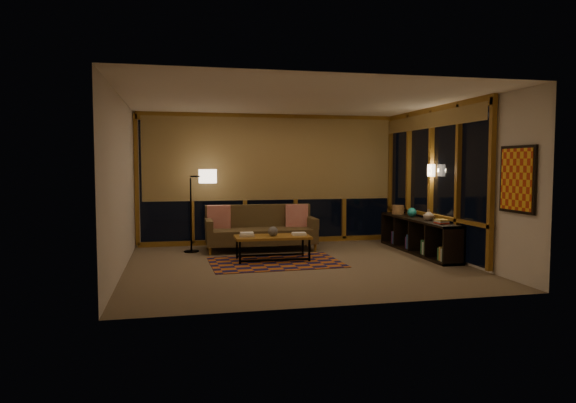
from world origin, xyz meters
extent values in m
cube|color=#786A4D|center=(0.00, 0.00, 0.00)|extent=(5.50, 5.00, 0.01)
cube|color=#F2E4D0|center=(0.00, 0.00, 2.70)|extent=(5.50, 5.00, 0.01)
cube|color=beige|center=(0.00, 2.50, 1.35)|extent=(5.50, 0.01, 2.70)
cube|color=beige|center=(0.00, -2.50, 1.35)|extent=(5.50, 0.01, 2.70)
cube|color=beige|center=(-2.75, 0.00, 1.35)|extent=(0.01, 5.00, 2.70)
cube|color=beige|center=(2.75, 0.00, 1.35)|extent=(0.01, 5.00, 2.70)
cube|color=#AD5415|center=(-0.31, 0.28, 0.01)|extent=(2.23, 1.52, 0.01)
sphere|color=black|center=(-0.32, 0.44, 0.52)|extent=(0.19, 0.19, 0.17)
cylinder|color=#966943|center=(2.47, 1.53, 0.74)|extent=(0.26, 0.26, 0.18)
sphere|color=teal|center=(2.49, 0.93, 0.74)|extent=(0.21, 0.21, 0.18)
imported|color=#A0917E|center=(2.49, 0.27, 0.75)|extent=(0.22, 0.22, 0.20)
camera|label=1|loc=(-1.92, -8.14, 1.66)|focal=32.00mm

